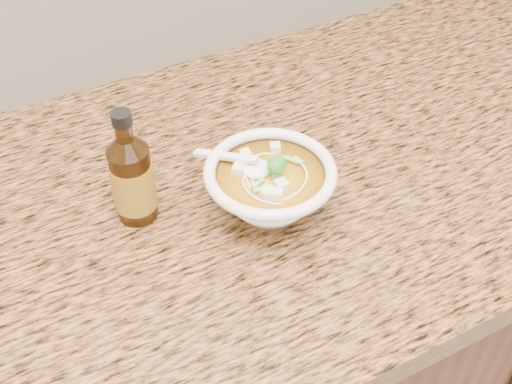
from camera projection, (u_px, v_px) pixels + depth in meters
name	position (u px, v px, depth m)	size (l,w,h in m)	color
counter_slab	(97.00, 239.00, 0.83)	(4.00, 0.68, 0.04)	brown
soup_bowl	(270.00, 189.00, 0.81)	(0.17, 0.17, 0.09)	white
hot_sauce_bottle	(132.00, 179.00, 0.79)	(0.06, 0.06, 0.16)	#391E07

